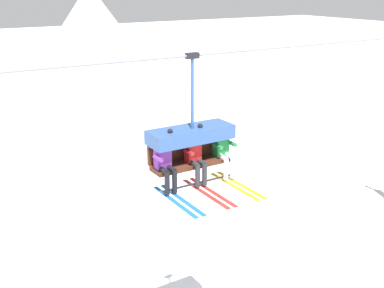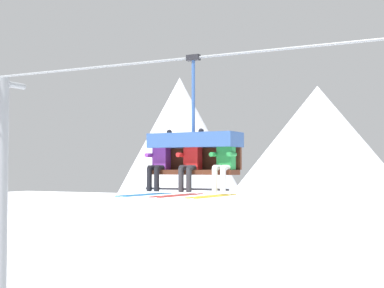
% 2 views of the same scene
% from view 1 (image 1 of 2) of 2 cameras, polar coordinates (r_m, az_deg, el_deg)
% --- Properties ---
extents(mountain_peak_east, '(13.01, 13.01, 9.09)m').
position_cam_1_polar(mountain_peak_east, '(60.01, -11.90, 13.75)').
color(mountain_peak_east, white).
rests_on(mountain_peak_east, ground_plane).
extents(lift_cable, '(19.71, 0.05, 0.05)m').
position_cam_1_polar(lift_cable, '(11.56, 11.93, 11.22)').
color(lift_cable, gray).
extents(chairlift_chair, '(1.89, 0.74, 2.75)m').
position_cam_1_polar(chairlift_chair, '(10.37, -0.18, 0.47)').
color(chairlift_chair, '#512819').
extents(skier_purple, '(0.48, 1.70, 1.34)m').
position_cam_1_polar(skier_purple, '(9.94, -3.15, -2.10)').
color(skier_purple, purple).
extents(skier_red, '(0.48, 1.70, 1.34)m').
position_cam_1_polar(skier_red, '(10.29, 0.45, -1.34)').
color(skier_red, red).
extents(skier_green, '(0.46, 1.70, 1.23)m').
position_cam_1_polar(skier_green, '(10.68, 3.81, -0.75)').
color(skier_green, '#23843D').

